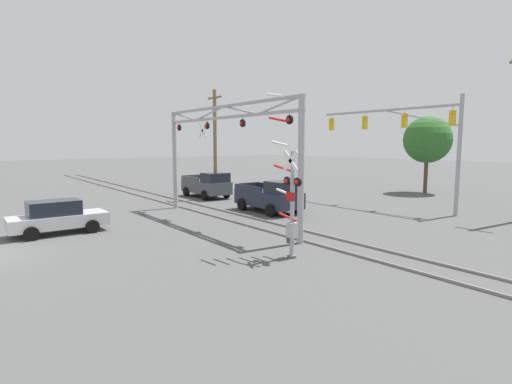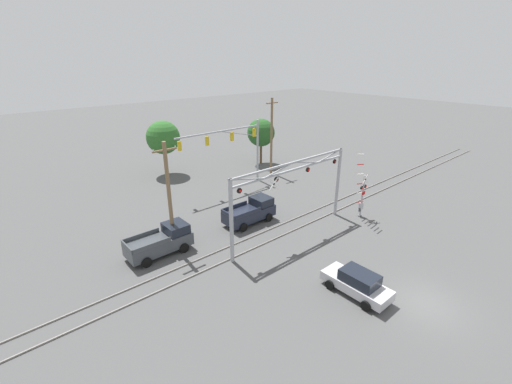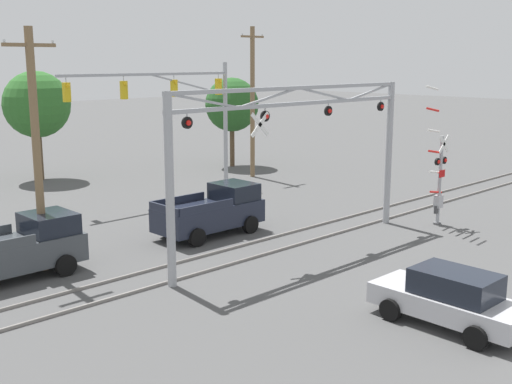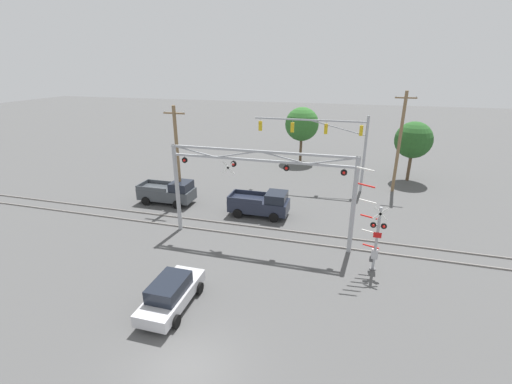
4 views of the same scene
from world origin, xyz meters
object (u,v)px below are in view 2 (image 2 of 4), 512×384
object	(u,v)px
crossing_gantry	(292,187)
utility_pole_left	(169,196)
pickup_truck_following	(162,241)
traffic_signal_span	(238,142)
background_tree_beyond_span	(163,138)
background_tree_far_left_verge	(261,133)
crossing_signal_mast	(362,195)
sedan_waiting	(357,283)
pickup_truck_lead	(251,211)
utility_pole_right	(271,136)

from	to	relation	value
crossing_gantry	utility_pole_left	world-z (taller)	utility_pole_left
pickup_truck_following	traffic_signal_span	bearing A→B (deg)	29.87
background_tree_beyond_span	background_tree_far_left_verge	distance (m)	12.54
crossing_signal_mast	background_tree_far_left_verge	size ratio (longest dim) A/B	1.02
utility_pole_left	sedan_waiting	bearing A→B (deg)	-64.69
utility_pole_left	background_tree_far_left_verge	distance (m)	22.94
crossing_gantry	crossing_signal_mast	distance (m)	7.71
sedan_waiting	background_tree_beyond_span	size ratio (longest dim) A/B	0.65
pickup_truck_lead	utility_pole_right	xyz separation A→B (m)	(10.51, 8.64, 3.74)
crossing_signal_mast	traffic_signal_span	world-z (taller)	traffic_signal_span
background_tree_far_left_verge	utility_pole_right	bearing A→B (deg)	-114.56
utility_pole_right	background_tree_far_left_verge	world-z (taller)	utility_pole_right
utility_pole_right	pickup_truck_lead	bearing A→B (deg)	-140.58
pickup_truck_following	utility_pole_right	xyz separation A→B (m)	(18.78, 8.28, 3.74)
crossing_signal_mast	sedan_waiting	bearing A→B (deg)	-147.55
pickup_truck_following	sedan_waiting	world-z (taller)	pickup_truck_following
background_tree_far_left_verge	pickup_truck_lead	bearing A→B (deg)	-134.45
pickup_truck_following	background_tree_far_left_verge	xyz separation A→B (m)	(20.56, 12.16, 3.21)
utility_pole_right	background_tree_beyond_span	world-z (taller)	utility_pole_right
crossing_gantry	pickup_truck_lead	distance (m)	5.13
pickup_truck_following	sedan_waiting	bearing A→B (deg)	-60.63
sedan_waiting	background_tree_far_left_verge	distance (m)	28.10
pickup_truck_following	utility_pole_right	distance (m)	20.86
background_tree_far_left_verge	pickup_truck_following	bearing A→B (deg)	-149.39
utility_pole_left	crossing_signal_mast	bearing A→B (deg)	-21.98
pickup_truck_following	background_tree_beyond_span	world-z (taller)	background_tree_beyond_span
background_tree_far_left_verge	utility_pole_left	bearing A→B (deg)	-148.39
sedan_waiting	traffic_signal_span	bearing A→B (deg)	72.43
crossing_gantry	pickup_truck_lead	bearing A→B (deg)	102.42
utility_pole_left	utility_pole_right	distance (m)	19.54
background_tree_far_left_verge	traffic_signal_span	bearing A→B (deg)	-148.13
sedan_waiting	background_tree_beyond_span	xyz separation A→B (m)	(1.98, 28.60, 3.75)
crossing_signal_mast	pickup_truck_lead	world-z (taller)	crossing_signal_mast
pickup_truck_following	utility_pole_left	distance (m)	3.45
crossing_signal_mast	traffic_signal_span	distance (m)	14.22
utility_pole_right	background_tree_beyond_span	bearing A→B (deg)	140.58
utility_pole_left	pickup_truck_following	bearing A→B (deg)	-172.34
utility_pole_left	utility_pole_right	size ratio (longest dim) A/B	0.90
crossing_signal_mast	traffic_signal_span	bearing A→B (deg)	103.85
pickup_truck_lead	utility_pole_left	distance (m)	7.98
pickup_truck_following	background_tree_far_left_verge	world-z (taller)	background_tree_far_left_verge
background_tree_beyond_span	background_tree_far_left_verge	bearing A→B (deg)	-20.18
pickup_truck_following	pickup_truck_lead	bearing A→B (deg)	-2.49
crossing_signal_mast	pickup_truck_lead	bearing A→B (deg)	144.85
utility_pole_left	background_tree_beyond_span	xyz separation A→B (m)	(7.77, 16.35, 0.28)
background_tree_beyond_span	background_tree_far_left_verge	world-z (taller)	background_tree_beyond_span
pickup_truck_following	crossing_signal_mast	bearing A→B (deg)	-20.30
utility_pole_right	traffic_signal_span	bearing A→B (deg)	-172.10
pickup_truck_lead	sedan_waiting	distance (m)	11.85
sedan_waiting	background_tree_far_left_verge	xyz separation A→B (m)	(13.74, 24.28, 3.39)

